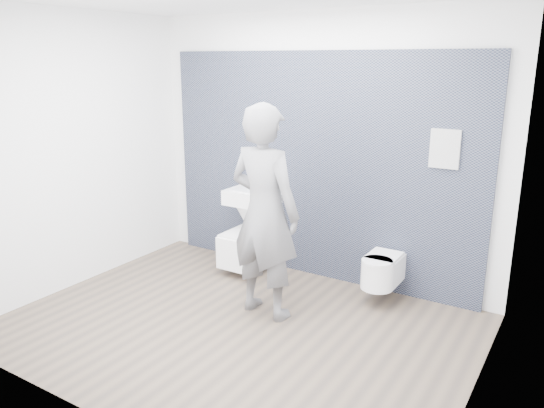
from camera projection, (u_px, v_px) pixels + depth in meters
The scene contains 8 objects.
ground at pixel (237, 327), 4.74m from camera, with size 4.00×4.00×0.00m, color brown.
room_shell at pixel (233, 132), 4.28m from camera, with size 4.00×4.00×4.00m.
tile_wall at pixel (313, 273), 5.94m from camera, with size 3.60×0.06×2.40m, color black.
washbasin at pixel (252, 197), 5.87m from camera, with size 0.54×0.41×0.41m.
toilet_square at pixel (248, 246), 5.93m from camera, with size 0.42×0.61×0.74m.
toilet_rounded at pixel (381, 271), 5.15m from camera, with size 0.32×0.54×0.29m.
info_placard at pixel (432, 302), 5.22m from camera, with size 0.27×0.03×0.36m, color white.
visitor at pixel (265, 213), 4.76m from camera, with size 0.72×0.47×1.96m, color slate.
Camera 1 is at (2.54, -3.47, 2.31)m, focal length 35.00 mm.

